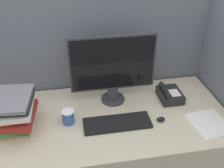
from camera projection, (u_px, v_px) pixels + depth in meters
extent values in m
cube|color=slate|center=(100.00, 83.00, 2.14)|extent=(2.04, 0.04, 1.45)
cube|color=slate|center=(223.00, 101.00, 1.93)|extent=(0.04, 0.85, 1.45)
cube|color=beige|center=(109.00, 154.00, 1.97)|extent=(1.64, 0.79, 0.73)
cylinder|color=#333338|center=(113.00, 99.00, 1.93)|extent=(0.17, 0.17, 0.02)
cylinder|color=#333338|center=(113.00, 92.00, 1.90)|extent=(0.08, 0.08, 0.09)
cube|color=#333338|center=(113.00, 64.00, 1.78)|extent=(0.60, 0.02, 0.40)
cube|color=black|center=(113.00, 64.00, 1.77)|extent=(0.57, 0.01, 0.37)
cube|color=black|center=(117.00, 123.00, 1.70)|extent=(0.44, 0.16, 0.02)
ellipsoid|color=black|center=(161.00, 119.00, 1.73)|extent=(0.06, 0.04, 0.03)
cylinder|color=#335999|center=(68.00, 117.00, 1.70)|extent=(0.08, 0.08, 0.09)
cylinder|color=white|center=(68.00, 112.00, 1.67)|extent=(0.08, 0.08, 0.01)
cube|color=#C6B78C|center=(16.00, 125.00, 1.68)|extent=(0.20, 0.26, 0.03)
cube|color=olive|center=(15.00, 124.00, 1.65)|extent=(0.19, 0.25, 0.02)
cube|color=#38723F|center=(15.00, 120.00, 1.65)|extent=(0.21, 0.28, 0.04)
cube|color=maroon|center=(16.00, 116.00, 1.63)|extent=(0.26, 0.32, 0.03)
cube|color=gold|center=(13.00, 111.00, 1.62)|extent=(0.23, 0.25, 0.03)
cube|color=silver|center=(14.00, 108.00, 1.59)|extent=(0.22, 0.28, 0.03)
cube|color=#262628|center=(12.00, 102.00, 1.58)|extent=(0.26, 0.28, 0.03)
cube|color=slate|center=(12.00, 99.00, 1.57)|extent=(0.25, 0.31, 0.02)
cube|color=black|center=(170.00, 95.00, 1.93)|extent=(0.16, 0.20, 0.06)
cube|color=white|center=(174.00, 93.00, 1.90)|extent=(0.07, 0.09, 0.00)
cylinder|color=black|center=(165.00, 90.00, 1.90)|extent=(0.04, 0.18, 0.04)
cube|color=white|center=(209.00, 123.00, 1.71)|extent=(0.27, 0.28, 0.01)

